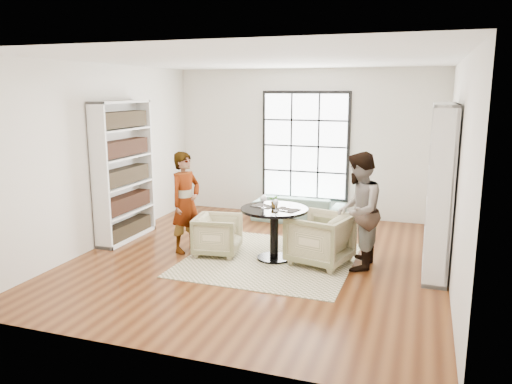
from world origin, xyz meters
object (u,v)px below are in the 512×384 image
(sofa, at_px, (299,208))
(wine_glass_left, at_px, (264,199))
(armchair_left, at_px, (218,235))
(wine_glass_right, at_px, (276,203))
(flower_centerpiece, at_px, (275,201))
(person_left, at_px, (186,202))
(person_right, at_px, (358,211))
(armchair_right, at_px, (320,239))
(pedestal_table, at_px, (274,222))

(sofa, height_order, wine_glass_left, wine_glass_left)
(sofa, bearing_deg, armchair_left, 75.17)
(wine_glass_right, bearing_deg, flower_centerpiece, 108.32)
(wine_glass_right, bearing_deg, sofa, 96.26)
(person_left, xyz_separation_m, flower_centerpiece, (1.47, 0.10, 0.11))
(person_right, bearing_deg, armchair_right, -88.51)
(sofa, distance_m, person_left, 2.79)
(sofa, relative_size, flower_centerpiece, 8.81)
(wine_glass_left, bearing_deg, wine_glass_right, -28.43)
(person_left, xyz_separation_m, wine_glass_right, (1.55, -0.13, 0.14))
(armchair_right, distance_m, wine_glass_right, 0.87)
(pedestal_table, height_order, wine_glass_right, wine_glass_right)
(armchair_right, xyz_separation_m, person_right, (0.55, 0.00, 0.47))
(pedestal_table, relative_size, sofa, 0.57)
(armchair_left, bearing_deg, wine_glass_right, -106.50)
(wine_glass_left, xyz_separation_m, wine_glass_right, (0.23, -0.12, -0.02))
(pedestal_table, distance_m, sofa, 2.41)
(pedestal_table, relative_size, wine_glass_left, 4.98)
(pedestal_table, distance_m, person_right, 1.28)
(armchair_left, bearing_deg, person_right, -96.53)
(armchair_left, xyz_separation_m, person_left, (-0.55, -0.00, 0.49))
(armchair_left, bearing_deg, armchair_right, -95.73)
(armchair_right, xyz_separation_m, wine_glass_right, (-0.63, -0.22, 0.56))
(wine_glass_left, distance_m, flower_centerpiece, 0.19)
(sofa, distance_m, wine_glass_right, 2.67)
(flower_centerpiece, bearing_deg, person_right, -0.51)
(person_right, bearing_deg, flower_centerpiece, -89.01)
(pedestal_table, bearing_deg, sofa, 94.96)
(person_right, xyz_separation_m, wine_glass_left, (-1.40, -0.10, 0.11))
(pedestal_table, distance_m, wine_glass_right, 0.41)
(wine_glass_left, bearing_deg, armchair_right, 6.60)
(armchair_right, bearing_deg, pedestal_table, -71.49)
(wine_glass_left, bearing_deg, armchair_left, 179.29)
(person_right, bearing_deg, wine_glass_left, -84.48)
(wine_glass_left, height_order, wine_glass_right, wine_glass_left)
(pedestal_table, xyz_separation_m, armchair_right, (0.70, 0.04, -0.20))
(armchair_left, distance_m, wine_glass_right, 1.19)
(sofa, relative_size, armchair_right, 2.12)
(armchair_right, relative_size, person_left, 0.52)
(armchair_left, relative_size, person_left, 0.43)
(person_right, relative_size, flower_centerpiece, 8.38)
(sofa, bearing_deg, person_right, 123.50)
(armchair_left, distance_m, wine_glass_left, 1.00)
(wine_glass_left, xyz_separation_m, flower_centerpiece, (0.15, 0.11, -0.05))
(person_right, height_order, wine_glass_left, person_right)
(wine_glass_left, bearing_deg, person_right, 4.03)
(sofa, height_order, flower_centerpiece, flower_centerpiece)
(armchair_right, height_order, wine_glass_right, wine_glass_right)
(pedestal_table, distance_m, armchair_left, 0.96)
(sofa, distance_m, person_right, 2.82)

